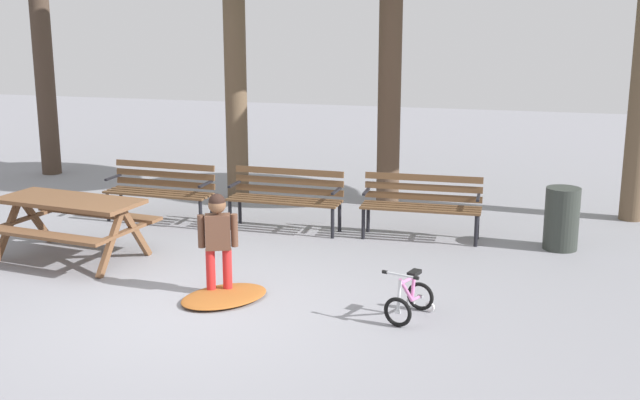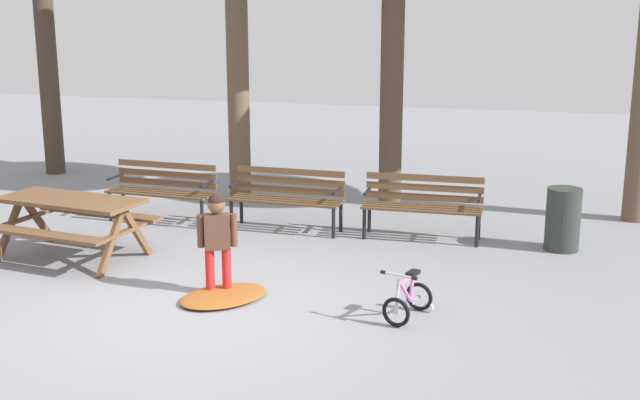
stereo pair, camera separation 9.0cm
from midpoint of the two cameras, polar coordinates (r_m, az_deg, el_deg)
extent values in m
plane|color=gray|center=(8.54, -9.18, -7.57)|extent=(36.00, 36.00, 0.00)
cube|color=brown|center=(10.33, -17.64, -0.06)|extent=(1.88, 0.99, 0.05)
cube|color=brown|center=(10.00, -19.55, -2.35)|extent=(1.82, 0.47, 0.04)
cube|color=brown|center=(10.81, -15.66, -0.93)|extent=(1.82, 0.47, 0.04)
cube|color=brown|center=(10.76, -21.53, -1.95)|extent=(0.13, 0.57, 0.76)
cube|color=brown|center=(11.11, -19.75, -1.34)|extent=(0.13, 0.57, 0.76)
cube|color=brown|center=(10.92, -20.65, -1.32)|extent=(0.22, 1.10, 0.04)
cube|color=brown|center=(9.75, -14.92, -2.98)|extent=(0.13, 0.57, 0.76)
cube|color=brown|center=(10.14, -13.21, -2.26)|extent=(0.13, 0.57, 0.76)
cube|color=brown|center=(9.93, -14.07, -2.27)|extent=(0.22, 1.10, 0.04)
cube|color=brown|center=(12.00, -11.22, 0.67)|extent=(1.60, 0.14, 0.03)
cube|color=brown|center=(11.90, -11.50, 0.55)|extent=(1.60, 0.14, 0.03)
cube|color=brown|center=(11.80, -11.79, 0.42)|extent=(1.60, 0.14, 0.03)
cube|color=brown|center=(11.70, -12.08, 0.30)|extent=(1.60, 0.14, 0.03)
cube|color=brown|center=(12.01, -11.15, 1.17)|extent=(1.60, 0.12, 0.09)
cube|color=brown|center=(11.99, -11.18, 1.80)|extent=(1.60, 0.12, 0.09)
cube|color=brown|center=(11.96, -11.21, 2.42)|extent=(1.60, 0.12, 0.09)
cylinder|color=black|center=(11.41, -8.71, -1.02)|extent=(0.05, 0.05, 0.44)
cylinder|color=black|center=(11.72, -7.92, -0.60)|extent=(0.05, 0.05, 0.44)
cube|color=black|center=(11.48, -8.38, 1.13)|extent=(0.06, 0.40, 0.03)
cylinder|color=black|center=(12.15, -15.05, -0.45)|extent=(0.05, 0.05, 0.44)
cylinder|color=black|center=(12.44, -14.15, -0.07)|extent=(0.05, 0.05, 0.44)
cube|color=black|center=(12.21, -14.70, 1.57)|extent=(0.06, 0.40, 0.03)
cube|color=brown|center=(11.33, -2.50, 0.17)|extent=(1.60, 0.11, 0.03)
cube|color=brown|center=(11.22, -2.71, 0.04)|extent=(1.60, 0.11, 0.03)
cube|color=brown|center=(11.11, -2.91, -0.10)|extent=(1.60, 0.11, 0.03)
cube|color=brown|center=(11.00, -3.12, -0.24)|extent=(1.60, 0.11, 0.03)
cube|color=brown|center=(11.35, -2.44, 0.71)|extent=(1.60, 0.08, 0.09)
cube|color=brown|center=(11.32, -2.45, 1.36)|extent=(1.60, 0.08, 0.09)
cube|color=brown|center=(11.29, -2.46, 2.03)|extent=(1.60, 0.08, 0.09)
cylinder|color=black|center=(10.85, 0.66, -1.62)|extent=(0.05, 0.05, 0.44)
cylinder|color=black|center=(11.19, 1.17, -1.16)|extent=(0.05, 0.05, 0.44)
cube|color=black|center=(10.92, 0.93, 0.65)|extent=(0.05, 0.40, 0.03)
cylinder|color=black|center=(11.35, -6.64, -1.04)|extent=(0.05, 0.05, 0.44)
cylinder|color=black|center=(11.67, -5.94, -0.62)|extent=(0.05, 0.05, 0.44)
cube|color=black|center=(11.42, -6.33, 1.12)|extent=(0.05, 0.40, 0.03)
cube|color=brown|center=(11.00, 7.05, -0.33)|extent=(1.60, 0.12, 0.03)
cube|color=brown|center=(10.88, 6.97, -0.48)|extent=(1.60, 0.12, 0.03)
cube|color=brown|center=(10.76, 6.90, -0.63)|extent=(1.60, 0.12, 0.03)
cube|color=brown|center=(10.65, 6.82, -0.78)|extent=(1.60, 0.12, 0.03)
cube|color=brown|center=(11.01, 7.09, 0.22)|extent=(1.60, 0.09, 0.09)
cube|color=brown|center=(10.98, 7.11, 0.90)|extent=(1.60, 0.09, 0.09)
cube|color=brown|center=(10.95, 7.13, 1.58)|extent=(1.60, 0.09, 0.09)
cylinder|color=black|center=(10.67, 10.80, -2.13)|extent=(0.05, 0.05, 0.44)
cylinder|color=black|center=(11.01, 10.91, -1.64)|extent=(0.05, 0.05, 0.44)
cube|color=black|center=(10.74, 10.95, 0.18)|extent=(0.05, 0.40, 0.03)
cylinder|color=black|center=(10.83, 2.86, -1.66)|extent=(0.05, 0.05, 0.44)
cylinder|color=black|center=(11.18, 3.21, -1.19)|extent=(0.05, 0.05, 0.44)
cube|color=black|center=(10.91, 3.06, 0.61)|extent=(0.05, 0.40, 0.03)
cylinder|color=red|center=(8.81, -6.89, -5.06)|extent=(0.10, 0.10, 0.52)
cube|color=black|center=(8.88, -6.85, -6.46)|extent=(0.14, 0.18, 0.06)
cylinder|color=red|center=(8.81, -8.07, -5.09)|extent=(0.10, 0.10, 0.52)
cube|color=black|center=(8.88, -8.02, -6.49)|extent=(0.14, 0.18, 0.06)
cube|color=brown|center=(8.68, -7.57, -2.26)|extent=(0.31, 0.25, 0.38)
sphere|color=brown|center=(8.60, -7.63, -0.33)|extent=(0.19, 0.19, 0.19)
sphere|color=black|center=(8.59, -7.64, -0.14)|extent=(0.18, 0.18, 0.18)
cylinder|color=brown|center=(8.67, -6.40, -2.16)|extent=(0.08, 0.08, 0.36)
cylinder|color=brown|center=(8.68, -8.74, -2.22)|extent=(0.08, 0.08, 0.36)
torus|color=black|center=(7.94, 5.22, -7.93)|extent=(0.30, 0.12, 0.30)
cylinder|color=silver|center=(7.94, 5.22, -7.93)|extent=(0.06, 0.05, 0.04)
torus|color=black|center=(8.38, 6.83, -6.81)|extent=(0.30, 0.12, 0.30)
cylinder|color=silver|center=(8.38, 6.83, -6.81)|extent=(0.06, 0.05, 0.04)
torus|color=white|center=(8.37, 7.50, -7.55)|extent=(0.11, 0.05, 0.11)
torus|color=white|center=(8.46, 6.13, -7.29)|extent=(0.11, 0.05, 0.11)
cylinder|color=pink|center=(8.04, 5.82, -6.40)|extent=(0.12, 0.30, 0.32)
cylinder|color=pink|center=(8.18, 6.32, -6.20)|extent=(0.06, 0.08, 0.27)
cylinder|color=pink|center=(8.29, 6.54, -6.95)|extent=(0.08, 0.20, 0.05)
cylinder|color=silver|center=(7.90, 5.31, -6.81)|extent=(0.05, 0.08, 0.32)
cylinder|color=pink|center=(8.02, 5.90, -5.69)|extent=(0.12, 0.32, 0.05)
cube|color=black|center=(8.15, 6.41, -5.17)|extent=(0.13, 0.19, 0.04)
cylinder|color=silver|center=(7.85, 5.41, -5.33)|extent=(0.33, 0.12, 0.02)
cylinder|color=black|center=(7.78, 6.53, -5.53)|extent=(0.06, 0.05, 0.04)
cylinder|color=black|center=(7.92, 4.30, -5.13)|extent=(0.06, 0.05, 0.04)
ellipsoid|color=#9E5623|center=(8.72, -7.11, -6.80)|extent=(1.14, 1.22, 0.07)
cylinder|color=#2D332D|center=(10.77, 16.57, -1.28)|extent=(0.44, 0.44, 0.81)
cylinder|color=#423328|center=(15.80, -19.17, 8.63)|extent=(0.36, 0.36, 3.84)
cylinder|color=brown|center=(13.09, -6.21, 8.12)|extent=(0.35, 0.35, 3.69)
cylinder|color=brown|center=(12.55, 4.76, 8.35)|extent=(0.36, 0.36, 3.87)
camera|label=1|loc=(0.05, -90.28, -0.07)|focal=45.02mm
camera|label=2|loc=(0.05, 89.72, 0.07)|focal=45.02mm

